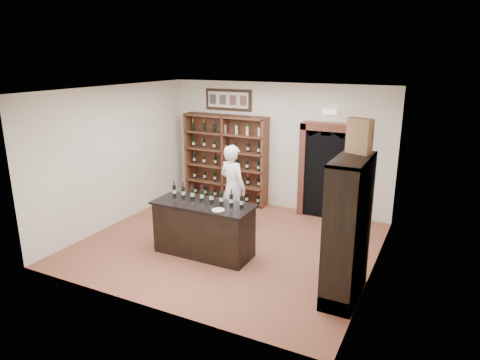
{
  "coord_description": "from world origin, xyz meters",
  "views": [
    {
      "loc": [
        3.69,
        -6.88,
        3.59
      ],
      "look_at": [
        0.1,
        0.3,
        1.25
      ],
      "focal_mm": 32.0,
      "sensor_mm": 36.0,
      "label": 1
    }
  ],
  "objects_px": {
    "counter_bottle_0": "(174,191)",
    "shopkeeper": "(233,188)",
    "side_cabinet": "(348,252)",
    "tasting_counter": "(204,229)",
    "wine_shelf": "(226,159)",
    "wine_crate": "(360,136)"
  },
  "relations": [
    {
      "from": "wine_shelf",
      "to": "counter_bottle_0",
      "type": "distance_m",
      "value": 2.83
    },
    {
      "from": "side_cabinet",
      "to": "shopkeeper",
      "type": "relative_size",
      "value": 1.2
    },
    {
      "from": "counter_bottle_0",
      "to": "side_cabinet",
      "type": "distance_m",
      "value": 3.49
    },
    {
      "from": "tasting_counter",
      "to": "side_cabinet",
      "type": "height_order",
      "value": "side_cabinet"
    },
    {
      "from": "shopkeeper",
      "to": "tasting_counter",
      "type": "bearing_deg",
      "value": 110.36
    },
    {
      "from": "shopkeeper",
      "to": "side_cabinet",
      "type": "bearing_deg",
      "value": 166.09
    },
    {
      "from": "side_cabinet",
      "to": "counter_bottle_0",
      "type": "bearing_deg",
      "value": 172.96
    },
    {
      "from": "side_cabinet",
      "to": "wine_shelf",
      "type": "bearing_deg",
      "value": 139.79
    },
    {
      "from": "wine_shelf",
      "to": "tasting_counter",
      "type": "relative_size",
      "value": 1.17
    },
    {
      "from": "wine_crate",
      "to": "tasting_counter",
      "type": "bearing_deg",
      "value": -157.92
    },
    {
      "from": "wine_shelf",
      "to": "counter_bottle_0",
      "type": "height_order",
      "value": "wine_shelf"
    },
    {
      "from": "counter_bottle_0",
      "to": "wine_crate",
      "type": "relative_size",
      "value": 0.57
    },
    {
      "from": "side_cabinet",
      "to": "shopkeeper",
      "type": "height_order",
      "value": "side_cabinet"
    },
    {
      "from": "side_cabinet",
      "to": "tasting_counter",
      "type": "bearing_deg",
      "value": 173.72
    },
    {
      "from": "counter_bottle_0",
      "to": "tasting_counter",
      "type": "bearing_deg",
      "value": -9.9
    },
    {
      "from": "counter_bottle_0",
      "to": "shopkeeper",
      "type": "bearing_deg",
      "value": 62.82
    },
    {
      "from": "side_cabinet",
      "to": "shopkeeper",
      "type": "distance_m",
      "value": 3.27
    },
    {
      "from": "wine_shelf",
      "to": "shopkeeper",
      "type": "height_order",
      "value": "wine_shelf"
    },
    {
      "from": "tasting_counter",
      "to": "counter_bottle_0",
      "type": "relative_size",
      "value": 6.27
    },
    {
      "from": "wine_shelf",
      "to": "wine_crate",
      "type": "distance_m",
      "value": 4.99
    },
    {
      "from": "wine_shelf",
      "to": "shopkeeper",
      "type": "bearing_deg",
      "value": -57.69
    },
    {
      "from": "counter_bottle_0",
      "to": "wine_crate",
      "type": "bearing_deg",
      "value": -2.09
    }
  ]
}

